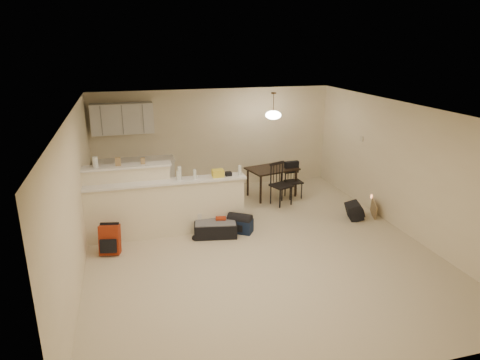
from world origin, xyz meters
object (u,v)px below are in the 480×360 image
object	(u,v)px
pendant_lamp	(273,115)
red_backpack	(110,240)
suitcase	(215,228)
navy_duffel	(240,226)
dining_chair_far	(294,181)
black_daypack	(354,211)
dining_table	(272,171)
dining_chair_near	(281,184)

from	to	relation	value
pendant_lamp	red_backpack	size ratio (longest dim) A/B	1.19
suitcase	navy_duffel	size ratio (longest dim) A/B	1.66
dining_chair_far	black_daypack	distance (m)	1.75
dining_chair_far	navy_duffel	distance (m)	2.36
dining_chair_far	black_daypack	xyz separation A→B (m)	(0.75, -1.56, -0.25)
dining_table	pendant_lamp	world-z (taller)	pendant_lamp
dining_chair_near	navy_duffel	xyz separation A→B (m)	(-1.31, -1.21, -0.35)
red_backpack	black_daypack	bearing A→B (deg)	14.30
pendant_lamp	red_backpack	distance (m)	4.60
dining_chair_near	black_daypack	distance (m)	1.73
pendant_lamp	navy_duffel	world-z (taller)	pendant_lamp
dining_chair_far	pendant_lamp	bearing A→B (deg)	149.15
dining_chair_far	dining_table	bearing A→B (deg)	149.15
dining_chair_near	dining_chair_far	distance (m)	0.57
pendant_lamp	dining_chair_near	bearing A→B (deg)	-87.60
dining_chair_far	black_daypack	world-z (taller)	dining_chair_far
suitcase	navy_duffel	bearing A→B (deg)	10.15
black_daypack	navy_duffel	bearing A→B (deg)	105.82
dining_chair_near	suitcase	xyz separation A→B (m)	(-1.81, -1.21, -0.35)
dining_chair_near	suitcase	distance (m)	2.20
red_backpack	navy_duffel	world-z (taller)	red_backpack
dining_table	black_daypack	xyz separation A→B (m)	(1.22, -1.80, -0.45)
dining_table	dining_chair_near	world-z (taller)	dining_chair_near
suitcase	dining_chair_near	bearing A→B (deg)	43.88
red_backpack	navy_duffel	bearing A→B (deg)	17.21
suitcase	black_daypack	bearing A→B (deg)	10.15
pendant_lamp	suitcase	distance (m)	3.14
dining_chair_far	navy_duffel	world-z (taller)	dining_chair_far
navy_duffel	dining_chair_near	bearing A→B (deg)	76.84
red_backpack	black_daypack	size ratio (longest dim) A/B	1.34
dining_table	dining_chair_far	bearing A→B (deg)	-40.30
suitcase	dining_chair_far	bearing A→B (deg)	44.79
red_backpack	dining_chair_far	bearing A→B (deg)	34.63
pendant_lamp	black_daypack	world-z (taller)	pendant_lamp
suitcase	pendant_lamp	bearing A→B (deg)	55.39
navy_duffel	dining_chair_far	bearing A→B (deg)	75.76
suitcase	dining_table	bearing A→B (deg)	55.39
black_daypack	suitcase	bearing A→B (deg)	105.82
suitcase	red_backpack	bearing A→B (deg)	-162.63
suitcase	black_daypack	world-z (taller)	black_daypack
dining_chair_near	red_backpack	bearing A→B (deg)	-179.62
dining_chair_far	red_backpack	distance (m)	4.58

